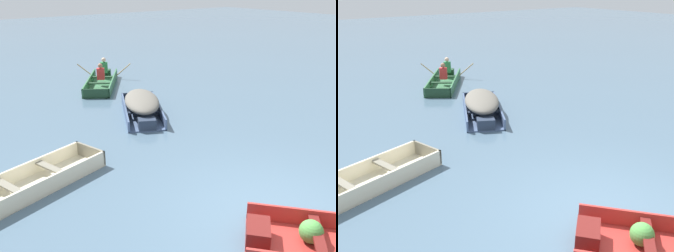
% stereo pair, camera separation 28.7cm
% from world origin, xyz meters
% --- Properties ---
extents(ground_plane, '(80.00, 80.00, 0.00)m').
position_xyz_m(ground_plane, '(0.00, 0.00, 0.00)').
color(ground_plane, slate).
extents(dinghy_red_foreground, '(2.90, 3.11, 0.41)m').
position_xyz_m(dinghy_red_foreground, '(-0.03, -1.21, 0.14)').
color(dinghy_red_foreground, '#AD2D28').
rests_on(dinghy_red_foreground, ground).
extents(skiff_slate_blue_near_moored, '(2.25, 3.01, 0.66)m').
position_xyz_m(skiff_slate_blue_near_moored, '(1.06, 5.81, 0.37)').
color(skiff_slate_blue_near_moored, '#475B7F').
rests_on(skiff_slate_blue_near_moored, ground).
extents(skiff_cream_mid_moored, '(3.28, 1.76, 0.36)m').
position_xyz_m(skiff_cream_mid_moored, '(-3.21, 3.48, 0.12)').
color(skiff_cream_mid_moored, beige).
rests_on(skiff_cream_mid_moored, ground).
extents(rowboat_green_with_crew, '(2.90, 3.22, 0.91)m').
position_xyz_m(rowboat_green_with_crew, '(1.79, 9.75, 0.19)').
color(rowboat_green_with_crew, '#387047').
rests_on(rowboat_green_with_crew, ground).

